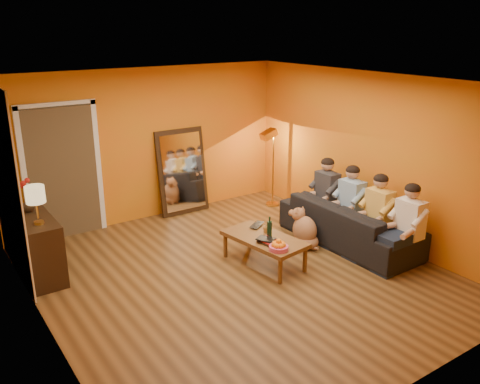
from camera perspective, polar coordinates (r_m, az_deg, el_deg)
room_shell at (r=6.83m, az=-1.81°, el=1.57°), size 5.00×5.50×2.60m
white_accent at (r=7.25m, az=-24.85°, el=0.83°), size 0.02×1.90×2.58m
doorway_recess at (r=8.52m, az=-19.49°, el=2.20°), size 1.06×0.30×2.10m
door_jamb_left at (r=8.29m, az=-23.04°, el=1.34°), size 0.08×0.06×2.20m
door_jamb_right at (r=8.57m, az=-15.62°, el=2.66°), size 0.08×0.06×2.20m
door_header at (r=8.19m, az=-20.06°, el=9.20°), size 1.22×0.06×0.08m
mirror_frame at (r=9.13m, az=-6.52°, el=2.30°), size 0.92×0.27×1.51m
mirror_glass at (r=9.09m, az=-6.40°, el=2.24°), size 0.78×0.21×1.35m
sideboard at (r=7.39m, az=-21.79°, el=-5.70°), size 0.44×1.18×0.85m
table_lamp at (r=6.88m, az=-21.88°, el=-1.40°), size 0.24×0.24×0.51m
sofa at (r=8.05m, az=12.13°, el=-3.44°), size 2.31×0.90×0.68m
coffee_table at (r=7.26m, az=2.71°, el=-6.59°), size 0.79×1.30×0.42m
floor_lamp at (r=9.42m, az=3.74°, el=2.64°), size 0.30×0.24×1.44m
dog at (r=7.83m, az=7.29°, el=-3.98°), size 0.38×0.56×0.63m
person_far_left at (r=7.45m, az=18.49°, el=-3.57°), size 0.70×0.44×1.22m
person_mid_left at (r=7.76m, az=15.31°, el=-2.36°), size 0.70×0.44×1.22m
person_mid_right at (r=8.10m, az=12.39°, el=-1.24°), size 0.70×0.44×1.22m
person_far_right at (r=8.47m, az=9.71°, el=-0.21°), size 0.70×0.44×1.22m
fruit_bowl at (r=6.77m, az=4.37°, el=-5.89°), size 0.26×0.26×0.16m
wine_bottle at (r=7.11m, az=3.32°, el=-3.97°), size 0.07×0.07×0.31m
tumbler at (r=7.32m, az=2.93°, el=-4.24°), size 0.09×0.09×0.09m
laptop at (r=7.53m, az=2.23°, el=-3.80°), size 0.38×0.34×0.02m
book_lower at (r=6.93m, az=2.54°, el=-5.87°), size 0.22×0.27×0.02m
book_mid at (r=6.93m, az=2.56°, el=-5.66°), size 0.23×0.29×0.02m
book_upper at (r=6.90m, az=2.60°, el=-5.57°), size 0.27×0.30×0.02m
vase at (r=7.44m, az=-22.71°, el=-1.35°), size 0.18×0.18×0.19m
flowers at (r=7.36m, az=-22.97°, el=0.59°), size 0.17×0.17×0.48m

